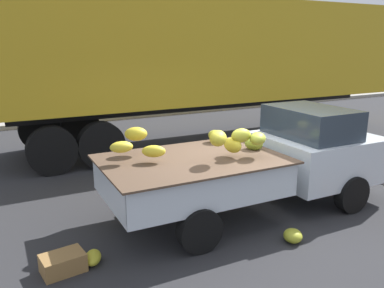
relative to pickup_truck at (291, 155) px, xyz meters
The scene contains 7 objects.
ground 1.42m from the pickup_truck, 169.95° to the right, with size 220.00×220.00×0.00m, color #28282B.
curb_strip 9.49m from the pickup_truck, 96.63° to the left, with size 80.00×0.80×0.16m, color gray.
pickup_truck is the anchor object (origin of this frame).
semi_trailer 5.13m from the pickup_truck, 77.47° to the left, with size 12.02×2.72×3.95m.
fallen_banana_bunch_near_tailgate 3.80m from the pickup_truck, behind, with size 0.34×0.21×0.16m, color gold.
fallen_banana_bunch_by_wheel 1.74m from the pickup_truck, 128.92° to the right, with size 0.31×0.27×0.19m, color #A0A429.
produce_crate 4.16m from the pickup_truck, behind, with size 0.52×0.36×0.24m, color olive.
Camera 1 is at (-3.55, -4.88, 2.80)m, focal length 36.44 mm.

